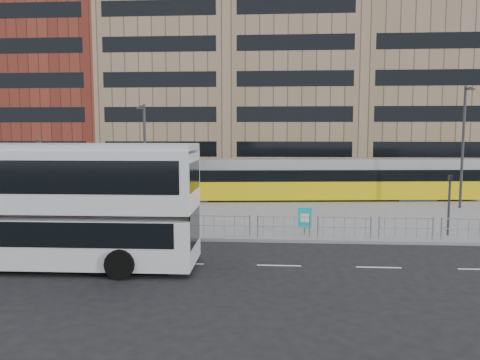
# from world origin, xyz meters

# --- Properties ---
(ground) EXTENTS (120.00, 120.00, 0.00)m
(ground) POSITION_xyz_m (0.00, 0.00, 0.00)
(ground) COLOR black
(ground) RESTS_ON ground
(plaza) EXTENTS (64.00, 24.00, 0.15)m
(plaza) POSITION_xyz_m (0.00, 12.00, 0.07)
(plaza) COLOR slate
(plaza) RESTS_ON ground
(kerb) EXTENTS (64.00, 0.25, 0.17)m
(kerb) POSITION_xyz_m (0.00, 0.05, 0.07)
(kerb) COLOR gray
(kerb) RESTS_ON ground
(building_row) EXTENTS (70.40, 18.40, 31.20)m
(building_row) POSITION_xyz_m (1.55, 34.27, 12.91)
(building_row) COLOR maroon
(building_row) RESTS_ON ground
(pedestrian_barrier) EXTENTS (32.07, 0.07, 1.10)m
(pedestrian_barrier) POSITION_xyz_m (2.00, 0.50, 0.98)
(pedestrian_barrier) COLOR #92959A
(pedestrian_barrier) RESTS_ON plaza
(road_markings) EXTENTS (62.00, 0.12, 0.01)m
(road_markings) POSITION_xyz_m (1.00, -4.00, 0.01)
(road_markings) COLOR white
(road_markings) RESTS_ON ground
(double_decker_bus) EXTENTS (12.44, 3.32, 4.96)m
(double_decker_bus) POSITION_xyz_m (-7.53, -4.75, 2.68)
(double_decker_bus) COLOR silver
(double_decker_bus) RESTS_ON ground
(tram) EXTENTS (27.19, 5.05, 3.19)m
(tram) POSITION_xyz_m (4.01, 13.56, 1.75)
(tram) COLOR yellow
(tram) RESTS_ON plaza
(ad_panel) EXTENTS (0.71, 0.10, 1.33)m
(ad_panel) POSITION_xyz_m (3.42, 1.59, 0.93)
(ad_panel) COLOR #2D2D30
(ad_panel) RESTS_ON plaza
(pedestrian) EXTENTS (0.56, 0.72, 1.75)m
(pedestrian) POSITION_xyz_m (-6.50, 3.18, 1.02)
(pedestrian) COLOR black
(pedestrian) RESTS_ON plaza
(traffic_light_west) EXTENTS (0.23, 0.25, 3.10)m
(traffic_light_west) POSITION_xyz_m (-2.37, 1.62, 2.12)
(traffic_light_west) COLOR #2D2D30
(traffic_light_west) RESTS_ON plaza
(traffic_light_east) EXTENTS (0.20, 0.23, 3.10)m
(traffic_light_east) POSITION_xyz_m (10.71, 1.56, 2.12)
(traffic_light_east) COLOR #2D2D30
(traffic_light_east) RESTS_ON plaza
(lamp_post_west) EXTENTS (0.45, 1.04, 7.07)m
(lamp_post_west) POSITION_xyz_m (-6.63, 7.51, 4.05)
(lamp_post_west) COLOR #2D2D30
(lamp_post_west) RESTS_ON plaza
(lamp_post_east) EXTENTS (0.45, 1.04, 8.37)m
(lamp_post_east) POSITION_xyz_m (14.77, 10.36, 4.71)
(lamp_post_east) COLOR #2D2D30
(lamp_post_east) RESTS_ON plaza
(bare_tree) EXTENTS (5.05, 5.05, 7.28)m
(bare_tree) POSITION_xyz_m (-12.16, 4.32, 5.14)
(bare_tree) COLOR #32221B
(bare_tree) RESTS_ON plaza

